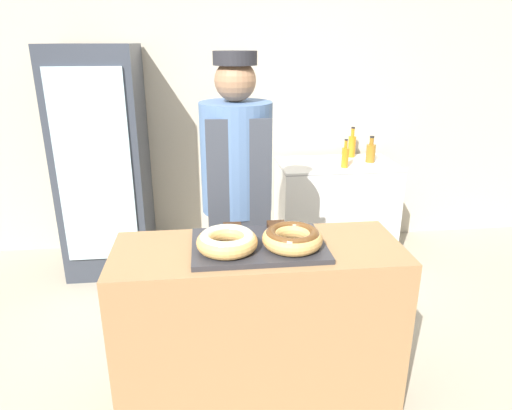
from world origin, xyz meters
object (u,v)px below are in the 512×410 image
bottle_orange_b (352,145)px  beverage_fridge (104,162)px  chest_freezer (334,208)px  donut_light_glaze (227,240)px  bottle_amber (371,152)px  donut_chocolate_glaze (292,237)px  baker_person (237,198)px  bottle_orange (345,157)px  serving_tray (258,245)px  brownie_back_right (277,226)px  brownie_back_left (233,228)px

bottle_orange_b → beverage_fridge: bearing=-174.5°
chest_freezer → bottle_orange_b: size_ratio=3.71×
donut_light_glaze → bottle_amber: bottle_amber is taller
donut_light_glaze → beverage_fridge: bearing=116.6°
donut_chocolate_glaze → chest_freezer: size_ratio=0.28×
baker_person → bottle_orange: size_ratio=7.55×
serving_tray → bottle_orange: size_ratio=2.67×
brownie_back_right → chest_freezer: (0.78, 1.58, -0.51)m
baker_person → chest_freezer: bearing=49.2°
bottle_orange → bottle_amber: (0.27, 0.15, -0.00)m
baker_person → bottle_orange: baker_person is taller
donut_light_glaze → donut_chocolate_glaze: (0.30, 0.00, 0.00)m
donut_light_glaze → brownie_back_left: size_ratio=3.10×
donut_light_glaze → baker_person: bearing=81.9°
brownie_back_right → beverage_fridge: size_ratio=0.05×
bottle_amber → bottle_orange_b: bearing=117.3°
brownie_back_left → bottle_amber: (1.29, 1.57, -0.01)m
brownie_back_right → baker_person: (-0.16, 0.48, -0.01)m
brownie_back_left → bottle_orange: (1.02, 1.43, -0.00)m
donut_chocolate_glaze → chest_freezer: bearing=67.6°
brownie_back_right → beverage_fridge: 1.95m
bottle_amber → baker_person: bearing=-138.5°
serving_tray → donut_chocolate_glaze: (0.15, -0.06, 0.06)m
donut_chocolate_glaze → bottle_orange: (0.76, 1.64, -0.04)m
donut_light_glaze → beverage_fridge: size_ratio=0.16×
serving_tray → donut_chocolate_glaze: size_ratio=2.23×
brownie_back_left → brownie_back_right: same height
brownie_back_right → bottle_amber: (1.07, 1.57, -0.01)m
donut_light_glaze → chest_freezer: bearing=59.8°
serving_tray → bottle_amber: bearing=55.7°
donut_chocolate_glaze → bottle_orange: bearing=65.2°
bottle_orange → donut_chocolate_glaze: bearing=-114.8°
serving_tray → baker_person: size_ratio=0.35×
bottle_amber → bottle_orange_b: (-0.10, 0.20, 0.02)m
baker_person → beverage_fridge: beverage_fridge is taller
chest_freezer → brownie_back_right: bearing=-116.3°
donut_chocolate_glaze → chest_freezer: donut_chocolate_glaze is taller
beverage_fridge → bottle_orange: 1.96m
chest_freezer → bottle_orange_b: bottle_orange_b is taller
donut_chocolate_glaze → beverage_fridge: beverage_fridge is taller
beverage_fridge → bottle_orange_b: size_ratio=6.74×
donut_chocolate_glaze → baker_person: size_ratio=0.16×
serving_tray → baker_person: (-0.05, 0.64, 0.02)m
serving_tray → baker_person: bearing=94.7°
brownie_back_left → bottle_amber: bearing=50.6°
beverage_fridge → bottle_orange: size_ratio=7.69×
donut_light_glaze → brownie_back_left: donut_light_glaze is taller
serving_tray → chest_freezer: bearing=62.8°
donut_chocolate_glaze → brownie_back_left: 0.34m
brownie_back_left → bottle_amber: size_ratio=0.40×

